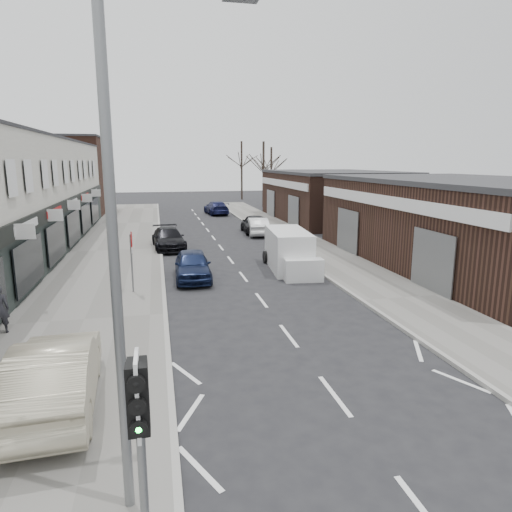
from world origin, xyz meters
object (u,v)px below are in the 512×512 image
parked_car_right_b (255,224)px  parked_car_left_a (193,265)px  street_lamp (125,232)px  parked_car_right_c (216,208)px  traffic_light (139,414)px  white_van (289,251)px  parked_car_right_a (257,226)px  sedan_on_pavement (55,374)px  warning_sign (132,244)px  parked_car_left_b (168,239)px

parked_car_right_b → parked_car_left_a: bearing=68.4°
street_lamp → parked_car_right_c: 42.79m
traffic_light → parked_car_right_c: traffic_light is taller
white_van → parked_car_right_b: 12.67m
traffic_light → street_lamp: 2.52m
traffic_light → parked_car_right_a: (7.90, 28.65, -1.73)m
traffic_light → sedan_on_pavement: bearing=113.7°
parked_car_right_c → parked_car_right_b: bearing=90.4°
warning_sign → parked_car_right_b: (8.66, 15.66, -1.44)m
parked_car_left_a → parked_car_right_a: size_ratio=1.01×
parked_car_right_c → traffic_light: bearing=76.2°
white_van → parked_car_left_a: bearing=-163.7°
parked_car_left_a → parked_car_left_b: bearing=98.2°
white_van → traffic_light: bearing=-107.1°
traffic_light → sedan_on_pavement: 5.35m
parked_car_left_b → parked_car_right_b: parked_car_right_b is taller
traffic_light → white_van: 18.49m
white_van → parked_car_right_a: 11.65m
parked_car_left_a → traffic_light: bearing=-94.9°
white_van → parked_car_right_c: bearing=96.4°
parked_car_left_b → parked_car_right_a: bearing=27.9°
warning_sign → parked_car_left_b: (1.76, 10.25, -1.52)m
traffic_light → parked_car_right_b: bearing=75.1°
parked_car_left_a → parked_car_right_c: (4.69, 27.25, -0.00)m
traffic_light → parked_car_right_a: bearing=74.6°
sedan_on_pavement → parked_car_left_a: size_ratio=1.16×
parked_car_right_b → parked_car_right_c: bearing=-82.4°
traffic_light → parked_car_right_a: size_ratio=0.75×
street_lamp → parked_car_right_c: size_ratio=1.63×
traffic_light → street_lamp: (-0.13, 1.22, 2.20)m
white_van → parked_car_left_b: (-6.06, 7.23, -0.29)m
parked_car_right_a → parked_car_right_c: parked_car_right_c is taller
warning_sign → parked_car_left_b: size_ratio=0.57×
parked_car_right_a → parked_car_right_c: 14.71m
parked_car_left_b → sedan_on_pavement: bearing=-103.3°
warning_sign → parked_car_left_a: warning_sign is taller
parked_car_right_a → parked_car_right_b: bearing=-84.7°
warning_sign → parked_car_right_c: 30.23m
street_lamp → parked_car_right_c: bearing=80.9°
white_van → sedan_on_pavement: white_van is taller
parked_car_left_a → parked_car_left_b: parked_car_left_a is taller
warning_sign → white_van: warning_sign is taller
white_van → parked_car_right_b: bearing=91.6°
traffic_light → parked_car_right_b: 30.75m
white_van → sedan_on_pavement: 15.34m
warning_sign → parked_car_left_a: (2.67, 2.03, -1.49)m
traffic_light → parked_car_right_c: (6.60, 43.30, -1.70)m
parked_car_right_a → parked_car_left_a: bearing=69.8°
parked_car_right_c → white_van: bearing=85.9°
parked_car_right_b → white_van: bearing=88.3°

